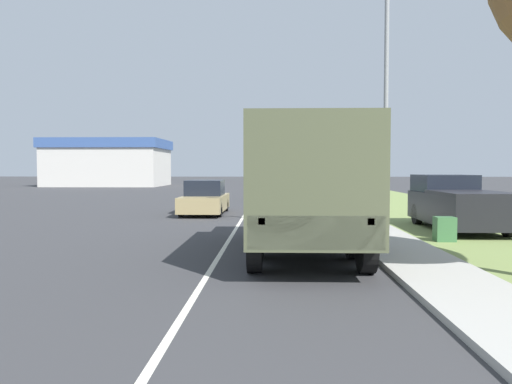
% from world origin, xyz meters
% --- Properties ---
extents(ground_plane, '(180.00, 180.00, 0.00)m').
position_xyz_m(ground_plane, '(0.00, 40.00, 0.00)').
color(ground_plane, '#38383A').
extents(lane_centre_stripe, '(0.12, 120.00, 0.00)m').
position_xyz_m(lane_centre_stripe, '(0.00, 40.00, 0.00)').
color(lane_centre_stripe, silver).
rests_on(lane_centre_stripe, ground).
extents(sidewalk_right, '(1.80, 120.00, 0.12)m').
position_xyz_m(sidewalk_right, '(4.50, 40.00, 0.06)').
color(sidewalk_right, '#ADAAA3').
rests_on(sidewalk_right, ground).
extents(grass_strip_right, '(7.00, 120.00, 0.02)m').
position_xyz_m(grass_strip_right, '(8.90, 40.00, 0.01)').
color(grass_strip_right, olive).
rests_on(grass_strip_right, ground).
extents(military_truck, '(2.53, 7.41, 3.14)m').
position_xyz_m(military_truck, '(2.04, 13.22, 1.74)').
color(military_truck, '#474C38').
rests_on(military_truck, ground).
extents(car_nearest_ahead, '(1.86, 4.68, 1.56)m').
position_xyz_m(car_nearest_ahead, '(-1.86, 24.00, 0.70)').
color(car_nearest_ahead, tan).
rests_on(car_nearest_ahead, ground).
extents(car_second_ahead, '(1.84, 4.65, 1.69)m').
position_xyz_m(car_second_ahead, '(1.92, 34.30, 0.75)').
color(car_second_ahead, '#336B3D').
rests_on(car_second_ahead, ground).
extents(pickup_truck, '(2.03, 5.14, 1.85)m').
position_xyz_m(pickup_truck, '(7.57, 18.34, 0.91)').
color(pickup_truck, black).
rests_on(pickup_truck, grass_strip_right).
extents(lamp_post, '(1.69, 0.24, 8.20)m').
position_xyz_m(lamp_post, '(4.57, 16.60, 4.92)').
color(lamp_post, gray).
rests_on(lamp_post, sidewalk_right).
extents(utility_box, '(0.55, 0.45, 0.70)m').
position_xyz_m(utility_box, '(6.20, 15.44, 0.37)').
color(utility_box, '#3D7042').
rests_on(utility_box, grass_strip_right).
extents(building_distant, '(13.72, 9.91, 5.59)m').
position_xyz_m(building_distant, '(-18.63, 60.98, 2.83)').
color(building_distant, beige).
rests_on(building_distant, ground).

